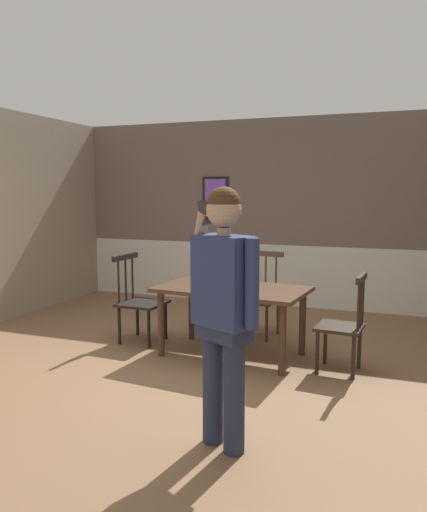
{
  "coord_description": "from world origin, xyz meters",
  "views": [
    {
      "loc": [
        1.78,
        -4.22,
        1.7
      ],
      "look_at": [
        0.45,
        -0.66,
        1.21
      ],
      "focal_mm": 35.29,
      "sensor_mm": 36.0,
      "label": 1
    }
  ],
  "objects_px": {
    "dining_table": "(232,296)",
    "chair_at_table_head": "(344,325)",
    "chair_by_doorway": "(139,300)",
    "person_figure": "(224,300)",
    "chair_near_window": "(260,297)"
  },
  "relations": [
    {
      "from": "dining_table",
      "to": "chair_at_table_head",
      "type": "distance_m",
      "value": 1.16
    },
    {
      "from": "chair_by_doorway",
      "to": "person_figure",
      "type": "xyz_separation_m",
      "value": [
        1.7,
        -1.94,
        0.53
      ]
    },
    {
      "from": "dining_table",
      "to": "chair_by_doorway",
      "type": "relative_size",
      "value": 1.6
    },
    {
      "from": "dining_table",
      "to": "chair_near_window",
      "type": "distance_m",
      "value": 0.84
    },
    {
      "from": "chair_at_table_head",
      "to": "person_figure",
      "type": "height_order",
      "value": "person_figure"
    },
    {
      "from": "dining_table",
      "to": "chair_at_table_head",
      "type": "bearing_deg",
      "value": -5.36
    },
    {
      "from": "dining_table",
      "to": "chair_by_doorway",
      "type": "bearing_deg",
      "value": 174.71
    },
    {
      "from": "chair_by_doorway",
      "to": "chair_near_window",
      "type": "bearing_deg",
      "value": 123.04
    },
    {
      "from": "dining_table",
      "to": "chair_at_table_head",
      "type": "xyz_separation_m",
      "value": [
        1.14,
        -0.11,
        -0.17
      ]
    },
    {
      "from": "dining_table",
      "to": "person_figure",
      "type": "distance_m",
      "value": 1.96
    },
    {
      "from": "dining_table",
      "to": "person_figure",
      "type": "relative_size",
      "value": 0.92
    },
    {
      "from": "dining_table",
      "to": "chair_by_doorway",
      "type": "distance_m",
      "value": 1.16
    },
    {
      "from": "chair_near_window",
      "to": "person_figure",
      "type": "distance_m",
      "value": 2.75
    },
    {
      "from": "chair_by_doorway",
      "to": "chair_at_table_head",
      "type": "distance_m",
      "value": 2.29
    },
    {
      "from": "chair_by_doorway",
      "to": "chair_at_table_head",
      "type": "xyz_separation_m",
      "value": [
        2.28,
        -0.21,
        -0.02
      ]
    }
  ]
}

